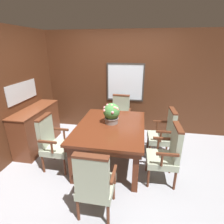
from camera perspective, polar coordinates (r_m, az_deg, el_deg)
ground_plane at (r=3.40m, az=-0.77°, el=-17.17°), size 14.00×14.00×0.00m
wall_back at (r=4.40m, az=3.12°, el=9.41°), size 7.20×0.08×2.45m
wall_left at (r=3.67m, az=-31.67°, el=4.01°), size 0.08×7.20×2.45m
dining_table at (r=3.19m, az=-0.46°, el=-5.92°), size 1.20×1.56×0.75m
chair_right_near at (r=2.94m, az=17.55°, el=-12.66°), size 0.48×0.51×0.99m
chair_head_near at (r=2.32m, az=-5.75°, el=-21.94°), size 0.50×0.47×0.99m
chair_left_near at (r=3.28m, az=-18.82°, el=-9.05°), size 0.47×0.50×0.99m
chair_head_far at (r=4.28m, az=2.65°, el=-0.78°), size 0.52×0.49×0.99m
chair_right_far at (r=3.55m, az=16.78°, el=-6.41°), size 0.49×0.52×0.99m
potted_plant at (r=3.16m, az=-0.18°, el=-0.36°), size 0.30×0.31×0.38m
sideboard_cabinet at (r=4.10m, az=-23.20°, el=-4.73°), size 0.43×1.29×0.88m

